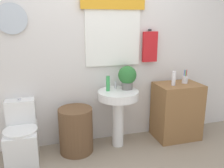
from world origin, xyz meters
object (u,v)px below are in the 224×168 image
wooden_cabinet (177,111)px  potted_plant (127,76)px  soap_bottle (108,84)px  lotion_bottle (174,78)px  laundry_hamper (76,130)px  toothbrush_cup (185,79)px  toilet (22,137)px  pedestal_sink (118,105)px

wooden_cabinet → potted_plant: 0.89m
soap_bottle → lotion_bottle: (0.87, -0.09, 0.03)m
laundry_hamper → toothbrush_cup: 1.61m
laundry_hamper → toothbrush_cup: toothbrush_cup is taller
laundry_hamper → soap_bottle: 0.71m
laundry_hamper → toothbrush_cup: bearing=0.8°
potted_plant → lotion_bottle: 0.62m
lotion_bottle → potted_plant: bearing=170.7°
wooden_cabinet → toothbrush_cup: 0.46m
wooden_cabinet → potted_plant: bearing=175.2°
soap_bottle → toothbrush_cup: bearing=-1.6°
wooden_cabinet → lotion_bottle: lotion_bottle is taller
toilet → laundry_hamper: toilet is taller
laundry_hamper → pedestal_sink: bearing=0.0°
wooden_cabinet → soap_bottle: bearing=177.1°
soap_bottle → toilet: bearing=-179.0°
toilet → lotion_bottle: 2.03m
lotion_bottle → toothbrush_cup: lotion_bottle is taller
pedestal_sink → soap_bottle: size_ratio=3.93×
potted_plant → lotion_bottle: size_ratio=1.62×
potted_plant → lotion_bottle: bearing=-9.3°
toilet → potted_plant: bearing=1.2°
wooden_cabinet → lotion_bottle: 0.50m
toilet → soap_bottle: bearing=1.0°
soap_bottle → potted_plant: size_ratio=0.63×
pedestal_sink → lotion_bottle: size_ratio=3.99×
laundry_hamper → pedestal_sink: 0.62m
toilet → soap_bottle: (1.07, 0.02, 0.57)m
pedestal_sink → potted_plant: 0.38m
pedestal_sink → lotion_bottle: 0.81m
laundry_hamper → potted_plant: (0.69, 0.06, 0.63)m
laundry_hamper → potted_plant: bearing=5.0°
toilet → laundry_hamper: size_ratio=1.24×
pedestal_sink → wooden_cabinet: size_ratio=0.96×
toilet → soap_bottle: size_ratio=3.73×
toilet → wooden_cabinet: size_ratio=0.91×
wooden_cabinet → soap_bottle: (-0.98, 0.05, 0.46)m
pedestal_sink → toothbrush_cup: (0.96, 0.02, 0.27)m
toilet → potted_plant: size_ratio=2.33×
laundry_hamper → potted_plant: potted_plant is taller
toothbrush_cup → soap_bottle: bearing=178.4°
wooden_cabinet → soap_bottle: soap_bottle is taller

